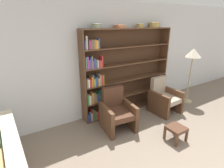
{
  "coord_description": "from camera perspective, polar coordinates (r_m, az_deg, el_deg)",
  "views": [
    {
      "loc": [
        -2.38,
        -0.99,
        2.23
      ],
      "look_at": [
        -0.44,
        2.13,
        0.95
      ],
      "focal_mm": 28.0,
      "sensor_mm": 36.0,
      "label": 1
    }
  ],
  "objects": [
    {
      "name": "floor_lamp",
      "position": [
        5.39,
        24.94,
        8.37
      ],
      "size": [
        0.44,
        0.44,
        1.58
      ],
      "color": "tan",
      "rests_on": "ground"
    },
    {
      "name": "bookshelf",
      "position": [
        4.4,
        2.81,
        3.63
      ],
      "size": [
        2.51,
        0.3,
        2.13
      ],
      "color": "brown",
      "rests_on": "ground"
    },
    {
      "name": "bowl_terracotta",
      "position": [
        4.18,
        2.57,
        18.34
      ],
      "size": [
        0.28,
        0.28,
        0.07
      ],
      "color": "#C67547",
      "rests_on": "bookshelf"
    },
    {
      "name": "bowl_brass",
      "position": [
        3.88,
        -4.97,
        18.46
      ],
      "size": [
        0.22,
        0.22,
        0.1
      ],
      "color": "gray",
      "rests_on": "bookshelf"
    },
    {
      "name": "wall_back",
      "position": [
        4.44,
        1.26,
        8.09
      ],
      "size": [
        12.0,
        0.06,
        2.75
      ],
      "color": "silver",
      "rests_on": "ground"
    },
    {
      "name": "armchair_leather",
      "position": [
        3.89,
        1.62,
        -9.11
      ],
      "size": [
        0.72,
        0.75,
        0.91
      ],
      "rotation": [
        0.0,
        0.0,
        3.02
      ],
      "color": "brown",
      "rests_on": "ground"
    },
    {
      "name": "footstool",
      "position": [
        3.8,
        20.21,
        -13.77
      ],
      "size": [
        0.33,
        0.33,
        0.3
      ],
      "color": "brown",
      "rests_on": "ground"
    },
    {
      "name": "armchair_cushioned",
      "position": [
        4.78,
        16.54,
        -4.31
      ],
      "size": [
        0.67,
        0.71,
        0.91
      ],
      "rotation": [
        0.0,
        0.0,
        3.19
      ],
      "color": "brown",
      "rests_on": "ground"
    },
    {
      "name": "bowl_olive",
      "position": [
        4.55,
        9.14,
        18.36
      ],
      "size": [
        0.19,
        0.19,
        0.09
      ],
      "color": "tan",
      "rests_on": "bookshelf"
    },
    {
      "name": "bowl_cream",
      "position": [
        4.87,
        13.62,
        18.32
      ],
      "size": [
        0.27,
        0.27,
        0.13
      ],
      "color": "tan",
      "rests_on": "bookshelf"
    }
  ]
}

